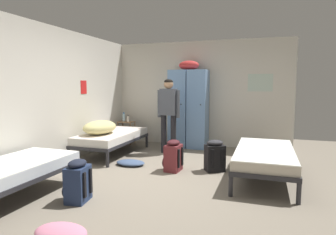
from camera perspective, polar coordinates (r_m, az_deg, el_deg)
ground_plane at (r=4.83m, az=-1.04°, el=-11.61°), size 8.60×8.60×0.00m
room_backdrop at (r=6.18m, az=-7.62°, el=4.34°), size 4.35×5.43×2.56m
locker_bank at (r=6.98m, az=4.07°, el=2.05°), size 0.90×0.55×2.07m
shelf_unit at (r=7.53m, az=-8.16°, el=-2.46°), size 0.38×0.30×0.57m
bed_left_front at (r=4.31m, az=-29.07°, el=-9.36°), size 0.90×1.90×0.49m
bed_left_rear at (r=6.38m, az=-10.94°, el=-3.78°), size 0.90×1.90×0.49m
bed_right at (r=4.89m, az=18.46°, el=-7.09°), size 0.90×1.90×0.49m
bedding_heap at (r=6.14m, az=-13.24°, el=-1.88°), size 0.58×0.87×0.28m
person_traveler at (r=6.32m, az=0.11°, el=1.71°), size 0.51×0.21×1.62m
water_bottle at (r=7.54m, az=-8.67°, el=0.06°), size 0.07×0.07×0.23m
lotion_bottle at (r=7.42m, az=-7.85°, el=-0.23°), size 0.06×0.06×0.17m
backpack_navy at (r=3.98m, az=-17.42°, el=-11.94°), size 0.37×0.35×0.55m
backpack_black at (r=5.16m, az=9.13°, el=-7.52°), size 0.40×0.41×0.55m
backpack_maroon at (r=5.10m, az=0.96°, el=-7.61°), size 0.35×0.34×0.55m
clothes_pile_denim at (r=5.54m, az=-7.38°, el=-8.80°), size 0.55×0.37×0.09m
clothes_pile_pink at (r=3.20m, az=-20.32°, el=-20.48°), size 0.55×0.37×0.13m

